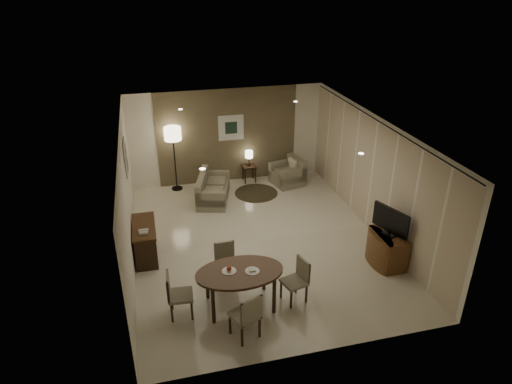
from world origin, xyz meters
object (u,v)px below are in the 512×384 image
object	(u,v)px
console_desk	(145,241)
armchair	(287,172)
chair_near	(245,314)
side_table	(249,173)
tv_cabinet	(387,249)
dining_table	(240,288)
floor_lamp	(175,159)
sofa	(213,188)
chair_left	(181,295)
chair_far	(227,266)
chair_right	(294,282)

from	to	relation	value
console_desk	armchair	size ratio (longest dim) A/B	1.42
chair_near	side_table	distance (m)	6.28
side_table	tv_cabinet	bearing A→B (deg)	-68.85
dining_table	floor_lamp	distance (m)	5.35
chair_near	sofa	world-z (taller)	chair_near
armchair	dining_table	bearing A→B (deg)	-39.71
tv_cabinet	chair_left	size ratio (longest dim) A/B	1.03
sofa	chair_far	bearing A→B (deg)	-169.31
side_table	chair_left	bearing A→B (deg)	-115.24
chair_far	floor_lamp	bearing A→B (deg)	94.83
chair_near	chair_left	distance (m)	1.25
armchair	chair_near	bearing A→B (deg)	-37.19
chair_left	side_table	xyz separation A→B (m)	(2.50, 5.31, -0.19)
chair_left	chair_near	bearing A→B (deg)	-124.49
console_desk	side_table	bearing A→B (deg)	46.79
dining_table	armchair	xyz separation A→B (m)	(2.46, 4.86, 0.00)
sofa	armchair	bearing A→B (deg)	-61.88
tv_cabinet	dining_table	distance (m)	3.32
armchair	floor_lamp	size ratio (longest dim) A/B	0.47
dining_table	chair_far	xyz separation A→B (m)	(-0.11, 0.67, 0.06)
chair_right	floor_lamp	world-z (taller)	floor_lamp
side_table	dining_table	bearing A→B (deg)	-105.13
chair_near	armchair	bearing A→B (deg)	-136.08
chair_right	floor_lamp	bearing A→B (deg)	-178.71
sofa	floor_lamp	size ratio (longest dim) A/B	0.83
chair_near	console_desk	bearing A→B (deg)	-83.53
chair_near	dining_table	bearing A→B (deg)	-118.37
sofa	floor_lamp	xyz separation A→B (m)	(-0.90, 0.90, 0.55)
dining_table	chair_far	distance (m)	0.68
armchair	side_table	bearing A→B (deg)	-126.89
chair_right	armchair	size ratio (longest dim) A/B	1.00
chair_far	side_table	distance (m)	4.90
console_desk	armchair	bearing A→B (deg)	34.46
tv_cabinet	side_table	world-z (taller)	tv_cabinet
side_table	chair_right	bearing A→B (deg)	-94.63
dining_table	floor_lamp	xyz separation A→B (m)	(-0.67, 5.28, 0.53)
console_desk	chair_left	bearing A→B (deg)	-75.04
console_desk	tv_cabinet	xyz separation A→B (m)	(4.89, -1.50, -0.03)
chair_left	side_table	distance (m)	5.87
tv_cabinet	chair_far	bearing A→B (deg)	178.22
floor_lamp	tv_cabinet	bearing A→B (deg)	-50.15
side_table	floor_lamp	bearing A→B (deg)	-179.19
chair_near	chair_right	bearing A→B (deg)	-170.09
chair_far	chair_near	bearing A→B (deg)	-91.15
console_desk	dining_table	distance (m)	2.62
chair_near	chair_left	size ratio (longest dim) A/B	1.02
chair_right	dining_table	bearing A→B (deg)	-112.19
chair_near	chair_far	size ratio (longest dim) A/B	1.04
console_desk	side_table	xyz separation A→B (m)	(3.05, 3.25, -0.13)
tv_cabinet	side_table	size ratio (longest dim) A/B	1.85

